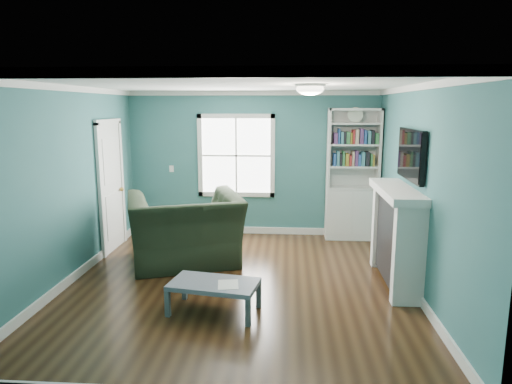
{
  "coord_description": "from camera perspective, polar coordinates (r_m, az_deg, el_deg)",
  "views": [
    {
      "loc": [
        0.64,
        -5.7,
        2.33
      ],
      "look_at": [
        0.21,
        0.4,
        1.18
      ],
      "focal_mm": 32.0,
      "sensor_mm": 36.0,
      "label": 1
    }
  ],
  "objects": [
    {
      "name": "coffee_table",
      "position": [
        5.33,
        -5.27,
        -11.61
      ],
      "size": [
        1.07,
        0.7,
        0.36
      ],
      "rotation": [
        0.0,
        0.0,
        -0.17
      ],
      "color": "#4A5359",
      "rests_on": "ground"
    },
    {
      "name": "bookshelf",
      "position": [
        8.2,
        11.91,
        0.56
      ],
      "size": [
        0.9,
        0.35,
        2.31
      ],
      "color": "silver",
      "rests_on": "ground"
    },
    {
      "name": "room_walls",
      "position": [
        5.79,
        -2.33,
        3.23
      ],
      "size": [
        5.0,
        5.0,
        5.0
      ],
      "color": "#2F666A",
      "rests_on": "ground"
    },
    {
      "name": "trim",
      "position": [
        5.84,
        -2.3,
        -0.13
      ],
      "size": [
        4.5,
        5.0,
        2.6
      ],
      "color": "white",
      "rests_on": "ground"
    },
    {
      "name": "floor",
      "position": [
        6.19,
        -2.22,
        -11.44
      ],
      "size": [
        5.0,
        5.0,
        0.0
      ],
      "primitive_type": "plane",
      "color": "black",
      "rests_on": "ground"
    },
    {
      "name": "fireplace",
      "position": [
        6.31,
        17.17,
        -5.4
      ],
      "size": [
        0.44,
        1.58,
        1.3
      ],
      "color": "black",
      "rests_on": "ground"
    },
    {
      "name": "recliner",
      "position": [
        6.85,
        -8.9,
        -3.21
      ],
      "size": [
        1.86,
        1.52,
        1.4
      ],
      "primitive_type": "imported",
      "rotation": [
        0.0,
        0.0,
        -2.8
      ],
      "color": "black",
      "rests_on": "ground"
    },
    {
      "name": "ceiling_fixture",
      "position": [
        5.81,
        6.79,
        12.76
      ],
      "size": [
        0.38,
        0.38,
        0.15
      ],
      "color": "white",
      "rests_on": "room_walls"
    },
    {
      "name": "light_switch",
      "position": [
        8.54,
        -10.51,
        2.88
      ],
      "size": [
        0.08,
        0.01,
        0.12
      ],
      "primitive_type": "cube",
      "color": "white",
      "rests_on": "room_walls"
    },
    {
      "name": "door",
      "position": [
        7.76,
        -17.65,
        0.84
      ],
      "size": [
        0.12,
        0.98,
        2.17
      ],
      "color": "silver",
      "rests_on": "ground"
    },
    {
      "name": "paper_sheet",
      "position": [
        5.23,
        -3.5,
        -11.46
      ],
      "size": [
        0.26,
        0.32,
        0.0
      ],
      "primitive_type": "cube",
      "rotation": [
        0.0,
        0.0,
        0.14
      ],
      "color": "white",
      "rests_on": "coffee_table"
    },
    {
      "name": "tv",
      "position": [
        6.14,
        18.82,
        4.45
      ],
      "size": [
        0.06,
        1.1,
        0.65
      ],
      "primitive_type": "cube",
      "color": "black",
      "rests_on": "fireplace"
    },
    {
      "name": "window",
      "position": [
        8.29,
        -2.49,
        4.56
      ],
      "size": [
        1.4,
        0.06,
        1.5
      ],
      "color": "white",
      "rests_on": "room_walls"
    }
  ]
}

